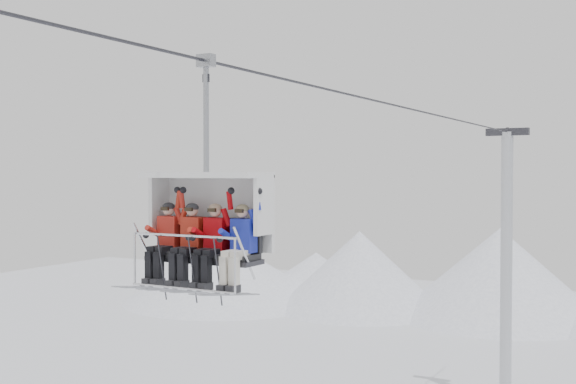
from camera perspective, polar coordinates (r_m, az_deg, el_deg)
The scene contains 8 objects.
ridgeline at distance 56.67m, azimuth 19.36°, elevation -7.18°, with size 72.00×21.00×7.00m.
lift_tower_right at distance 36.45m, azimuth 16.86°, elevation -7.33°, with size 2.00×1.80×13.48m.
haul_cable at distance 15.23m, azimuth 0.00°, elevation 8.84°, with size 0.06×0.06×50.00m, color #2F2F34.
chairlift_carrier at distance 12.69m, azimuth -6.16°, elevation -1.71°, with size 2.24×1.17×3.98m.
skier_far_left at distance 12.92m, azimuth -9.64°, elevation -3.72°, with size 0.38×1.69×1.54m.
skier_center_left at distance 12.61m, azimuth -7.80°, elevation -3.85°, with size 0.38×1.69×1.54m.
skier_center_right at distance 12.33m, azimuth -5.98°, elevation -3.96°, with size 0.38×1.69×1.54m.
skier_far_right at distance 12.04m, azimuth -3.84°, elevation -4.09°, with size 0.38×1.69×1.54m.
Camera 1 is at (7.20, -13.29, 11.37)m, focal length 45.00 mm.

